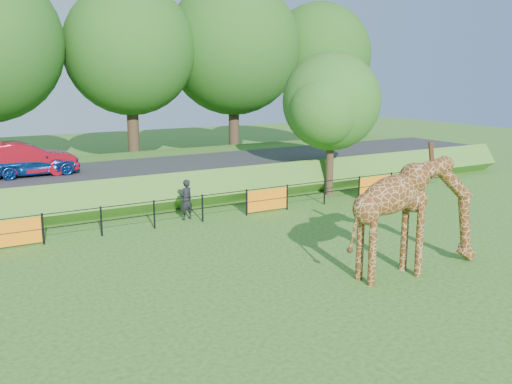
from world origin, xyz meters
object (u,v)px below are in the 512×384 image
Objects in this scene: car_blue at (32,160)px; car_red at (22,159)px; visitor at (186,200)px; giraffe at (417,216)px; tree_east at (332,105)px.

car_red is (-0.41, 0.07, 0.07)m from car_blue.
giraffe is at bearing 94.40° from visitor.
giraffe reaches higher than car_blue.
visitor is at bearing -138.47° from car_blue.
giraffe reaches higher than car_red.
visitor is 0.24× the size of tree_east.
tree_east is at bearing -108.67° from car_red.
tree_east reaches higher than visitor.
giraffe is 16.78m from car_red.
giraffe is 16.51m from car_blue.
tree_east is at bearing -109.61° from car_blue.
visitor is (4.83, -5.26, -1.28)m from car_blue.
car_blue is 0.42m from car_red.
visitor is (-3.25, 9.14, -0.89)m from giraffe.
car_blue is at bearing -62.58° from visitor.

